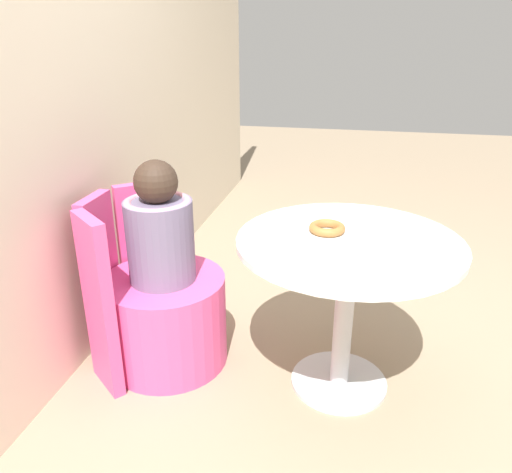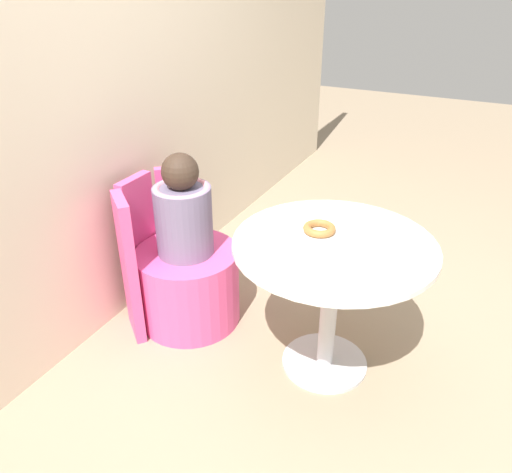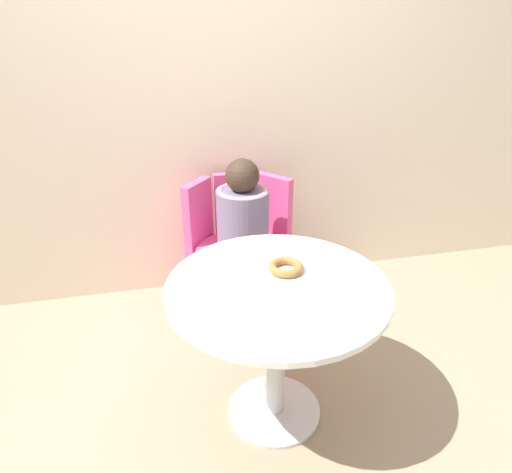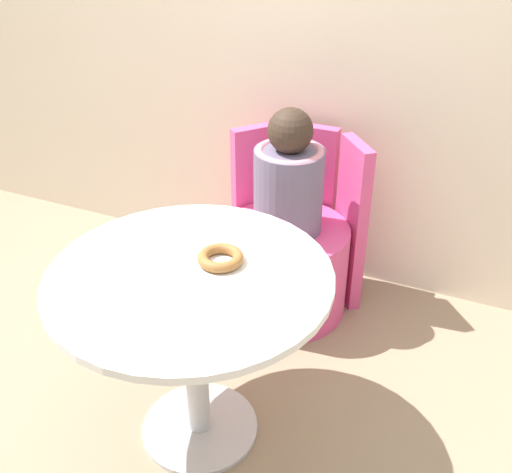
% 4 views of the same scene
% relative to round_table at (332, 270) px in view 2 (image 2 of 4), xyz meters
% --- Properties ---
extents(ground_plane, '(12.00, 12.00, 0.00)m').
position_rel_round_table_xyz_m(ground_plane, '(-0.09, 0.03, -0.53)').
color(ground_plane, gray).
extents(back_wall, '(6.00, 0.06, 2.40)m').
position_rel_round_table_xyz_m(back_wall, '(-0.09, 1.16, 0.67)').
color(back_wall, beige).
rests_on(back_wall, ground_plane).
extents(round_table, '(0.85, 0.85, 0.66)m').
position_rel_round_table_xyz_m(round_table, '(0.00, 0.00, 0.00)').
color(round_table, silver).
rests_on(round_table, ground_plane).
extents(tub_chair, '(0.52, 0.52, 0.40)m').
position_rel_round_table_xyz_m(tub_chair, '(0.02, 0.76, -0.32)').
color(tub_chair, '#E54C8C').
rests_on(tub_chair, ground_plane).
extents(booth_backrest, '(0.62, 0.23, 0.75)m').
position_rel_round_table_xyz_m(booth_backrest, '(0.02, 0.98, -0.15)').
color(booth_backrest, '#E54C8C').
rests_on(booth_backrest, ground_plane).
extents(child_figure, '(0.28, 0.28, 0.51)m').
position_rel_round_table_xyz_m(child_figure, '(0.02, 0.76, 0.10)').
color(child_figure, slate).
rests_on(child_figure, tub_chair).
extents(donut, '(0.14, 0.14, 0.03)m').
position_rel_round_table_xyz_m(donut, '(0.06, 0.09, 0.15)').
color(donut, '#9E6633').
rests_on(donut, round_table).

